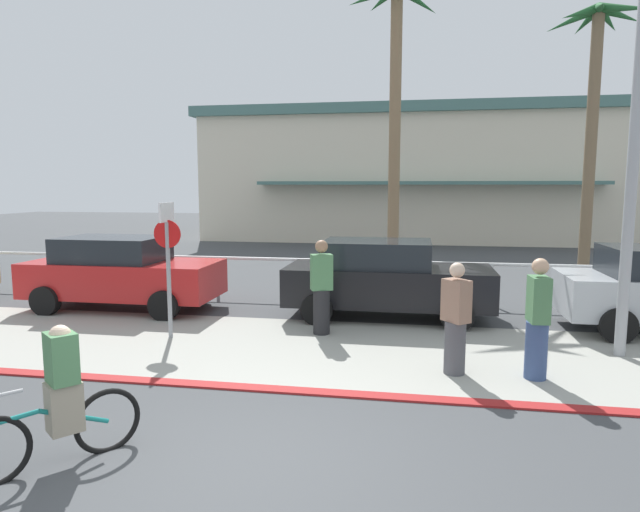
% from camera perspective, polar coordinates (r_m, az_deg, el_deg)
% --- Properties ---
extents(ground_plane, '(80.00, 80.00, 0.00)m').
position_cam_1_polar(ground_plane, '(15.38, 3.67, -3.46)').
color(ground_plane, '#424447').
extents(sidewalk_strip, '(44.00, 4.00, 0.02)m').
position_cam_1_polar(sidewalk_strip, '(9.79, -0.12, -9.66)').
color(sidewalk_strip, '#9E9E93').
rests_on(sidewalk_strip, ground).
extents(curb_paint, '(44.00, 0.24, 0.03)m').
position_cam_1_polar(curb_paint, '(7.93, -2.73, -13.76)').
color(curb_paint, maroon).
rests_on(curb_paint, ground).
extents(building_backdrop, '(23.64, 11.54, 6.85)m').
position_cam_1_polar(building_backdrop, '(32.09, 10.79, 8.20)').
color(building_backdrop, beige).
rests_on(building_backdrop, ground).
extents(rail_fence, '(20.81, 0.08, 1.04)m').
position_cam_1_polar(rail_fence, '(13.77, 3.01, -1.18)').
color(rail_fence, white).
rests_on(rail_fence, ground).
extents(stop_sign_bike_lane, '(0.52, 0.56, 2.56)m').
position_cam_1_polar(stop_sign_bike_lane, '(10.57, -15.51, 0.58)').
color(stop_sign_bike_lane, gray).
rests_on(stop_sign_bike_lane, ground).
extents(palm_tree_0, '(3.26, 3.08, 8.98)m').
position_cam_1_polar(palm_tree_0, '(18.01, 7.96, 19.22)').
color(palm_tree_0, '#846B4C').
rests_on(palm_tree_0, ground).
extents(palm_tree_1, '(2.75, 2.99, 8.42)m').
position_cam_1_polar(palm_tree_1, '(19.84, 26.61, 15.92)').
color(palm_tree_1, '#756047').
rests_on(palm_tree_1, ground).
extents(car_red_1, '(4.40, 2.02, 1.69)m').
position_cam_1_polar(car_red_1, '(13.57, -19.90, -1.59)').
color(car_red_1, red).
rests_on(car_red_1, ground).
extents(car_black_2, '(4.40, 2.02, 1.69)m').
position_cam_1_polar(car_black_2, '(12.01, 6.82, -2.32)').
color(car_black_2, black).
rests_on(car_black_2, ground).
extents(cyclist_teal_0, '(1.20, 1.45, 1.50)m').
position_cam_1_polar(cyclist_teal_0, '(6.37, -25.45, -13.34)').
color(cyclist_teal_0, black).
rests_on(cyclist_teal_0, ground).
extents(pedestrian_0, '(0.46, 0.47, 1.73)m').
position_cam_1_polar(pedestrian_0, '(8.60, 13.88, -6.79)').
color(pedestrian_0, '#4C4C51').
rests_on(pedestrian_0, ground).
extents(pedestrian_1, '(0.47, 0.41, 1.84)m').
position_cam_1_polar(pedestrian_1, '(10.55, 0.16, -3.63)').
color(pedestrian_1, '#232326').
rests_on(pedestrian_1, ground).
extents(pedestrian_2, '(0.34, 0.42, 1.82)m').
position_cam_1_polar(pedestrian_2, '(8.74, 21.63, -6.53)').
color(pedestrian_2, '#384C7A').
rests_on(pedestrian_2, ground).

